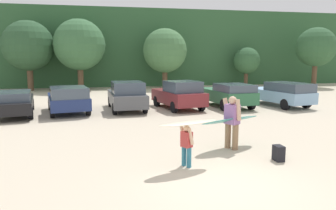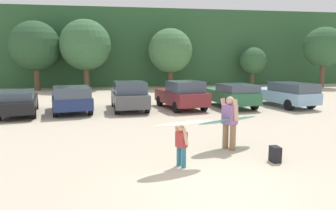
{
  "view_description": "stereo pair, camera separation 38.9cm",
  "coord_description": "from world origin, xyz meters",
  "px_view_note": "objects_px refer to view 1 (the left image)",
  "views": [
    {
      "loc": [
        -2.71,
        -6.69,
        2.96
      ],
      "look_at": [
        -0.16,
        6.27,
        0.99
      ],
      "focal_mm": 33.96,
      "sensor_mm": 36.0,
      "label": 1
    },
    {
      "loc": [
        -2.33,
        -6.76,
        2.96
      ],
      "look_at": [
        -0.16,
        6.27,
        0.99
      ],
      "focal_mm": 33.96,
      "sensor_mm": 36.0,
      "label": 2
    }
  ],
  "objects_px": {
    "parked_car_black": "(14,102)",
    "surfboard_cream": "(189,123)",
    "person_adult": "(232,119)",
    "parked_car_dark_gray": "(127,96)",
    "person_child": "(187,143)",
    "parked_car_forest_green": "(228,94)",
    "parked_car_sky_blue": "(281,93)",
    "parked_car_navy": "(68,99)",
    "backpack_dropped": "(279,153)",
    "surfboard_teal": "(231,120)",
    "parked_car_maroon": "(179,95)"
  },
  "relations": [
    {
      "from": "parked_car_forest_green",
      "to": "surfboard_cream",
      "type": "distance_m",
      "value": 11.05
    },
    {
      "from": "surfboard_teal",
      "to": "backpack_dropped",
      "type": "distance_m",
      "value": 1.91
    },
    {
      "from": "parked_car_navy",
      "to": "person_adult",
      "type": "distance_m",
      "value": 10.05
    },
    {
      "from": "surfboard_teal",
      "to": "parked_car_dark_gray",
      "type": "bearing_deg",
      "value": -92.96
    },
    {
      "from": "surfboard_teal",
      "to": "backpack_dropped",
      "type": "relative_size",
      "value": 5.45
    },
    {
      "from": "parked_car_maroon",
      "to": "person_child",
      "type": "height_order",
      "value": "parked_car_maroon"
    },
    {
      "from": "parked_car_dark_gray",
      "to": "parked_car_sky_blue",
      "type": "relative_size",
      "value": 0.93
    },
    {
      "from": "parked_car_navy",
      "to": "backpack_dropped",
      "type": "xyz_separation_m",
      "value": [
        6.85,
        -9.5,
        -0.56
      ]
    },
    {
      "from": "parked_car_sky_blue",
      "to": "surfboard_teal",
      "type": "distance_m",
      "value": 10.41
    },
    {
      "from": "parked_car_forest_green",
      "to": "person_adult",
      "type": "bearing_deg",
      "value": 153.07
    },
    {
      "from": "surfboard_teal",
      "to": "surfboard_cream",
      "type": "bearing_deg",
      "value": 18.82
    },
    {
      "from": "surfboard_teal",
      "to": "backpack_dropped",
      "type": "height_order",
      "value": "surfboard_teal"
    },
    {
      "from": "parked_car_black",
      "to": "backpack_dropped",
      "type": "relative_size",
      "value": 10.95
    },
    {
      "from": "parked_car_maroon",
      "to": "surfboard_cream",
      "type": "relative_size",
      "value": 2.28
    },
    {
      "from": "parked_car_forest_green",
      "to": "surfboard_cream",
      "type": "relative_size",
      "value": 2.28
    },
    {
      "from": "parked_car_navy",
      "to": "parked_car_maroon",
      "type": "xyz_separation_m",
      "value": [
        6.18,
        0.32,
        0.05
      ]
    },
    {
      "from": "parked_car_black",
      "to": "surfboard_cream",
      "type": "xyz_separation_m",
      "value": [
        6.78,
        -9.34,
        0.54
      ]
    },
    {
      "from": "person_adult",
      "to": "surfboard_cream",
      "type": "xyz_separation_m",
      "value": [
        -1.85,
        -1.46,
        0.25
      ]
    },
    {
      "from": "parked_car_forest_green",
      "to": "surfboard_cream",
      "type": "bearing_deg",
      "value": 146.84
    },
    {
      "from": "parked_car_navy",
      "to": "parked_car_sky_blue",
      "type": "distance_m",
      "value": 12.58
    },
    {
      "from": "parked_car_forest_green",
      "to": "person_child",
      "type": "distance_m",
      "value": 10.98
    },
    {
      "from": "parked_car_forest_green",
      "to": "surfboard_cream",
      "type": "height_order",
      "value": "parked_car_forest_green"
    },
    {
      "from": "backpack_dropped",
      "to": "parked_car_navy",
      "type": "bearing_deg",
      "value": 125.8
    },
    {
      "from": "parked_car_navy",
      "to": "parked_car_dark_gray",
      "type": "distance_m",
      "value": 3.18
    },
    {
      "from": "surfboard_cream",
      "to": "backpack_dropped",
      "type": "height_order",
      "value": "surfboard_cream"
    },
    {
      "from": "parked_car_black",
      "to": "parked_car_sky_blue",
      "type": "relative_size",
      "value": 1.03
    },
    {
      "from": "parked_car_sky_blue",
      "to": "backpack_dropped",
      "type": "relative_size",
      "value": 10.62
    },
    {
      "from": "parked_car_navy",
      "to": "backpack_dropped",
      "type": "distance_m",
      "value": 11.72
    },
    {
      "from": "parked_car_dark_gray",
      "to": "parked_car_sky_blue",
      "type": "xyz_separation_m",
      "value": [
        9.43,
        -0.3,
        -0.03
      ]
    },
    {
      "from": "parked_car_dark_gray",
      "to": "surfboard_teal",
      "type": "relative_size",
      "value": 1.8
    },
    {
      "from": "person_adult",
      "to": "surfboard_teal",
      "type": "xyz_separation_m",
      "value": [
        0.01,
        0.13,
        -0.05
      ]
    },
    {
      "from": "parked_car_dark_gray",
      "to": "surfboard_cream",
      "type": "relative_size",
      "value": 2.36
    },
    {
      "from": "surfboard_cream",
      "to": "parked_car_black",
      "type": "bearing_deg",
      "value": -71.19
    },
    {
      "from": "person_adult",
      "to": "person_child",
      "type": "height_order",
      "value": "person_adult"
    },
    {
      "from": "parked_car_dark_gray",
      "to": "person_child",
      "type": "distance_m",
      "value": 9.91
    },
    {
      "from": "parked_car_sky_blue",
      "to": "surfboard_cream",
      "type": "distance_m",
      "value": 12.82
    },
    {
      "from": "parked_car_navy",
      "to": "surfboard_teal",
      "type": "bearing_deg",
      "value": -153.96
    },
    {
      "from": "parked_car_black",
      "to": "backpack_dropped",
      "type": "height_order",
      "value": "parked_car_black"
    },
    {
      "from": "person_child",
      "to": "surfboard_cream",
      "type": "distance_m",
      "value": 0.59
    },
    {
      "from": "parked_car_navy",
      "to": "parked_car_dark_gray",
      "type": "xyz_separation_m",
      "value": [
        3.15,
        0.42,
        0.05
      ]
    },
    {
      "from": "parked_car_forest_green",
      "to": "parked_car_maroon",
      "type": "bearing_deg",
      "value": 83.28
    },
    {
      "from": "parked_car_maroon",
      "to": "parked_car_sky_blue",
      "type": "xyz_separation_m",
      "value": [
        6.4,
        -0.21,
        -0.03
      ]
    },
    {
      "from": "parked_car_navy",
      "to": "person_adult",
      "type": "xyz_separation_m",
      "value": [
        5.99,
        -8.07,
        0.2
      ]
    },
    {
      "from": "parked_car_sky_blue",
      "to": "person_child",
      "type": "height_order",
      "value": "parked_car_sky_blue"
    },
    {
      "from": "person_child",
      "to": "surfboard_cream",
      "type": "relative_size",
      "value": 0.62
    },
    {
      "from": "parked_car_forest_green",
      "to": "parked_car_sky_blue",
      "type": "relative_size",
      "value": 0.9
    },
    {
      "from": "parked_car_black",
      "to": "person_adult",
      "type": "height_order",
      "value": "person_adult"
    },
    {
      "from": "parked_car_navy",
      "to": "parked_car_black",
      "type": "bearing_deg",
      "value": 83.05
    },
    {
      "from": "parked_car_dark_gray",
      "to": "person_child",
      "type": "relative_size",
      "value": 3.83
    },
    {
      "from": "parked_car_sky_blue",
      "to": "parked_car_black",
      "type": "bearing_deg",
      "value": 79.32
    }
  ]
}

